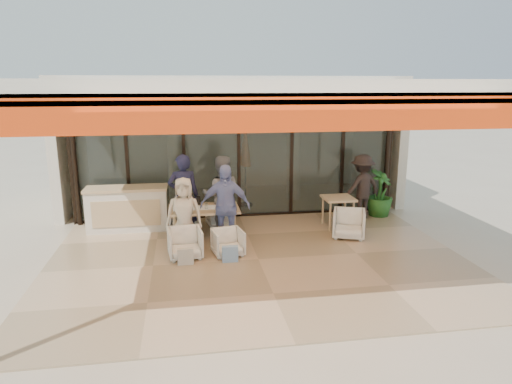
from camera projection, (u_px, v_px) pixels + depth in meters
ground at (258, 260)px, 8.85m from camera, size 70.00×70.00×0.00m
terrace_floor at (258, 260)px, 8.85m from camera, size 8.00×6.00×0.01m
terrace_structure at (261, 89)px, 7.84m from camera, size 8.00×6.00×3.40m
glass_storefront at (239, 155)px, 11.35m from camera, size 8.08×0.10×3.20m
interior_block at (229, 122)px, 13.43m from camera, size 9.05×3.62×3.52m
host_counter at (128, 209)px, 10.51m from camera, size 1.85×0.65×1.04m
dining_table at (203, 210)px, 9.80m from camera, size 1.50×0.90×0.93m
chair_far_left at (184, 215)px, 10.72m from camera, size 0.70×0.66×0.68m
chair_far_right at (220, 214)px, 10.86m from camera, size 0.68×0.65×0.61m
chair_near_left at (185, 242)px, 8.90m from camera, size 0.70×0.66×0.66m
chair_near_right at (228, 241)px, 9.04m from camera, size 0.66×0.63×0.59m
diner_navy at (184, 195)px, 10.11m from camera, size 0.69×0.46×1.85m
diner_grey at (221, 195)px, 10.24m from camera, size 0.93×0.75×1.79m
diner_cream at (184, 214)px, 9.28m from camera, size 0.80×0.58×1.51m
diner_periwinkle at (225, 206)px, 9.38m from camera, size 1.09×0.59×1.76m
tote_bag_cream at (186, 257)px, 8.55m from camera, size 0.30×0.10×0.34m
tote_bag_blue at (230, 255)px, 8.68m from camera, size 0.30×0.10×0.34m
side_table at (338, 202)px, 10.72m from camera, size 0.70×0.70×0.74m
side_chair at (349, 223)px, 10.06m from camera, size 0.87×0.84×0.70m
standing_woman at (362, 187)px, 11.37m from camera, size 1.20×0.90×1.65m
potted_palm at (380, 193)px, 11.64m from camera, size 0.96×0.96×1.22m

